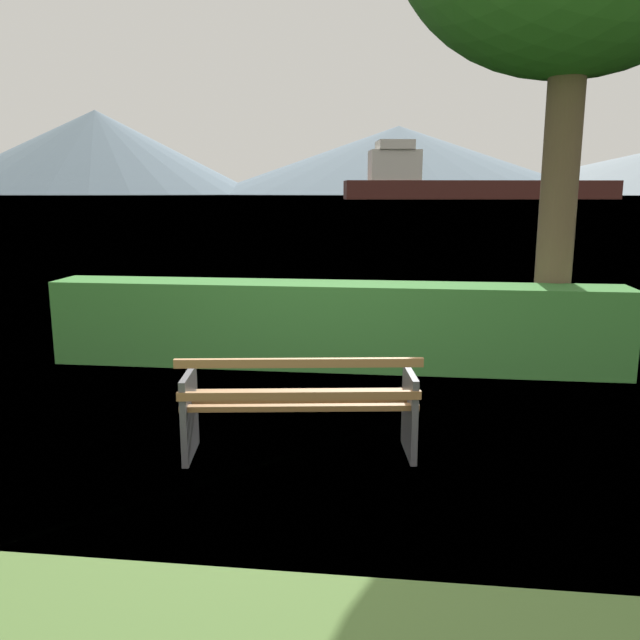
# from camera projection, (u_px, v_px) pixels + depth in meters

# --- Properties ---
(ground_plane) EXTENTS (1400.00, 1400.00, 0.00)m
(ground_plane) POSITION_uv_depth(u_px,v_px,m) (300.00, 453.00, 5.12)
(ground_plane) COLOR #4C6B33
(water_surface) EXTENTS (620.00, 620.00, 0.00)m
(water_surface) POSITION_uv_depth(u_px,v_px,m) (397.00, 196.00, 305.28)
(water_surface) COLOR #7A99A8
(water_surface) RESTS_ON ground_plane
(park_bench) EXTENTS (1.88, 0.82, 0.87)m
(park_bench) POSITION_uv_depth(u_px,v_px,m) (300.00, 405.00, 4.97)
(park_bench) COLOR olive
(park_bench) RESTS_ON ground_plane
(hedge_row) EXTENTS (6.75, 0.64, 1.01)m
(hedge_row) POSITION_uv_depth(u_px,v_px,m) (333.00, 325.00, 7.59)
(hedge_row) COLOR #387A33
(hedge_row) RESTS_ON ground_plane
(cargo_ship_large) EXTENTS (79.74, 24.31, 16.43)m
(cargo_ship_large) POSITION_uv_depth(u_px,v_px,m) (459.00, 183.00, 185.02)
(cargo_ship_large) COLOR #471E19
(cargo_ship_large) RESTS_ON water_surface
(fishing_boat_near) EXTENTS (6.48, 5.84, 1.12)m
(fishing_boat_near) POSITION_uv_depth(u_px,v_px,m) (410.00, 196.00, 241.25)
(fishing_boat_near) COLOR silver
(fishing_boat_near) RESTS_ON water_surface
(distant_hills) EXTENTS (820.58, 385.99, 69.92)m
(distant_hills) POSITION_uv_depth(u_px,v_px,m) (403.00, 161.00, 555.35)
(distant_hills) COLOR slate
(distant_hills) RESTS_ON ground_plane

